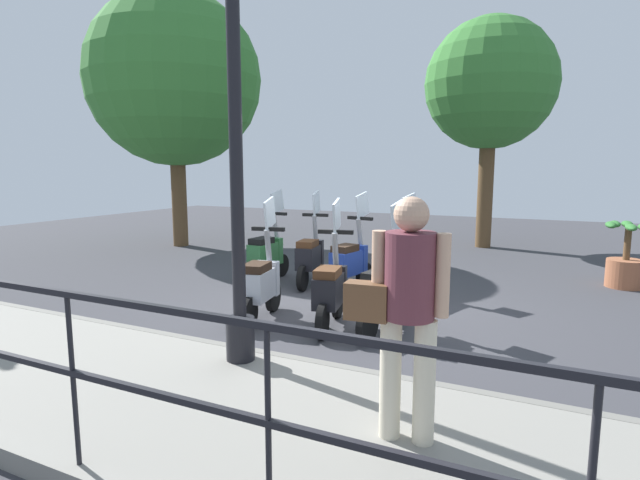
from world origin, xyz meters
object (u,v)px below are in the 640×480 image
(scooter_far_2, at_px, (310,256))
(scooter_far_1, at_px, (350,262))
(potted_palm, at_px, (626,260))
(scooter_near_2, at_px, (261,283))
(lamp_post_near, at_px, (236,142))
(scooter_near_1, at_px, (330,289))
(scooter_far_0, at_px, (396,266))
(scooter_far_3, at_px, (267,253))
(scooter_near_0, at_px, (384,293))
(tree_distant, at_px, (490,85))
(pedestrian_with_bag, at_px, (406,301))
(tree_large, at_px, (174,80))

(scooter_far_2, bearing_deg, scooter_far_1, -111.96)
(potted_palm, height_order, scooter_near_2, scooter_near_2)
(lamp_post_near, relative_size, scooter_near_1, 2.90)
(potted_palm, distance_m, scooter_near_2, 5.91)
(scooter_near_2, relative_size, scooter_far_1, 1.00)
(scooter_far_0, xyz_separation_m, scooter_far_3, (0.15, 2.30, 0.00))
(potted_palm, relative_size, scooter_far_2, 0.69)
(scooter_near_0, height_order, scooter_far_1, same)
(tree_distant, height_order, scooter_far_2, tree_distant)
(scooter_near_0, distance_m, scooter_far_2, 2.56)
(potted_palm, distance_m, scooter_far_1, 4.45)
(tree_distant, distance_m, potted_palm, 5.39)
(scooter_near_1, relative_size, scooter_near_2, 1.00)
(scooter_near_1, distance_m, scooter_far_2, 2.22)
(pedestrian_with_bag, height_order, tree_distant, tree_distant)
(scooter_near_0, height_order, scooter_far_2, same)
(lamp_post_near, bearing_deg, scooter_far_3, 27.98)
(tree_large, distance_m, scooter_far_2, 6.34)
(scooter_near_1, distance_m, scooter_far_3, 2.69)
(lamp_post_near, relative_size, tree_distant, 0.84)
(scooter_far_2, bearing_deg, scooter_near_2, 179.65)
(tree_large, height_order, scooter_near_1, tree_large)
(tree_large, height_order, scooter_far_3, tree_large)
(scooter_far_3, bearing_deg, scooter_near_1, -128.23)
(lamp_post_near, bearing_deg, scooter_near_0, -25.86)
(tree_large, bearing_deg, scooter_near_0, -121.99)
(scooter_far_1, bearing_deg, scooter_near_0, -135.25)
(scooter_far_3, bearing_deg, scooter_far_1, -90.49)
(scooter_near_0, bearing_deg, scooter_far_3, 64.79)
(scooter_far_3, bearing_deg, scooter_far_0, -89.95)
(lamp_post_near, xyz_separation_m, scooter_near_1, (1.61, -0.18, -1.65))
(scooter_far_0, bearing_deg, scooter_far_1, 104.75)
(tree_distant, xyz_separation_m, scooter_far_2, (-5.35, 2.00, -3.32))
(lamp_post_near, height_order, scooter_far_3, lamp_post_near)
(lamp_post_near, distance_m, pedestrian_with_bag, 2.15)
(tree_distant, bearing_deg, scooter_near_1, 173.69)
(potted_palm, xyz_separation_m, scooter_near_0, (-3.82, 2.79, 0.04))
(pedestrian_with_bag, xyz_separation_m, scooter_far_1, (3.98, 1.99, -0.60))
(scooter_near_0, xyz_separation_m, scooter_far_1, (1.59, 1.07, 0.00))
(lamp_post_near, distance_m, scooter_far_3, 4.20)
(tree_distant, bearing_deg, pedestrian_with_bag, -175.42)
(tree_large, distance_m, scooter_far_0, 7.60)
(scooter_near_1, height_order, scooter_near_2, same)
(scooter_near_0, height_order, scooter_far_3, same)
(scooter_far_1, xyz_separation_m, scooter_far_3, (0.12, 1.57, 0.00))
(scooter_near_2, bearing_deg, lamp_post_near, -164.93)
(tree_distant, distance_m, scooter_near_0, 7.86)
(scooter_far_0, bearing_deg, scooter_near_0, -150.30)
(potted_palm, bearing_deg, scooter_near_2, 132.86)
(scooter_near_2, bearing_deg, scooter_far_3, 19.19)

